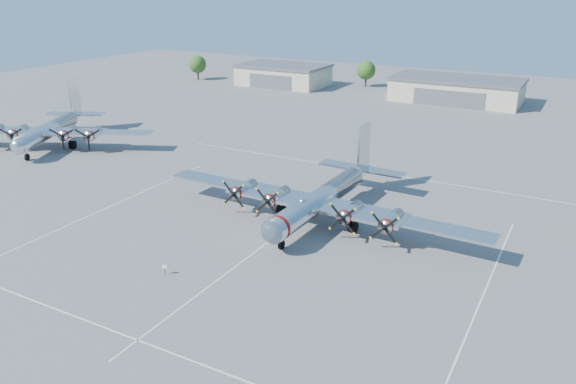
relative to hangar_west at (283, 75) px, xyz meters
The scene contains 9 objects.
ground 93.54m from the hangar_west, 61.23° to the right, with size 260.00×260.00×0.00m, color #5C5C5F.
parking_lines 95.08m from the hangar_west, 61.74° to the right, with size 60.00×50.08×0.01m.
hangar_west is the anchor object (origin of this frame).
hangar_center 45.00m from the hangar_west, ahead, with size 28.60×14.60×5.40m.
tree_far_west 25.36m from the hangar_west, behind, with size 4.80×4.80×6.64m.
tree_west 21.61m from the hangar_west, 21.89° to the left, with size 4.80×4.80×6.64m.
main_bomber_b29 89.44m from the hangar_west, 58.03° to the right, with size 39.25×26.85×8.68m, color silver, non-canonical shape.
bomber_west 69.87m from the hangar_west, 94.53° to the right, with size 35.43×25.08×9.36m, color silver, non-canonical shape.
info_placard 103.07m from the hangar_west, 67.11° to the right, with size 0.53×0.14×1.02m.
Camera 1 is at (27.48, -48.25, 25.79)m, focal length 35.00 mm.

